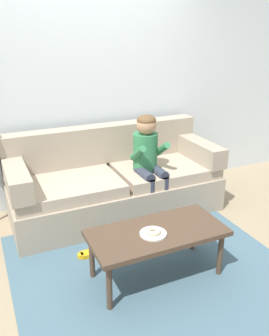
% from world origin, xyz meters
% --- Properties ---
extents(ground, '(10.00, 10.00, 0.00)m').
position_xyz_m(ground, '(0.00, 0.00, 0.00)').
color(ground, '#9E896B').
extents(wall_back, '(8.00, 0.10, 2.80)m').
position_xyz_m(wall_back, '(0.00, 1.40, 1.40)').
color(wall_back, silver).
rests_on(wall_back, ground).
extents(area_rug, '(2.26, 2.05, 0.01)m').
position_xyz_m(area_rug, '(0.00, -0.25, 0.01)').
color(area_rug, '#476675').
rests_on(area_rug, ground).
extents(couch, '(2.23, 0.90, 0.92)m').
position_xyz_m(couch, '(0.11, 0.85, 0.34)').
color(couch, tan).
rests_on(couch, ground).
extents(coffee_table, '(1.09, 0.52, 0.43)m').
position_xyz_m(coffee_table, '(-0.00, -0.35, 0.39)').
color(coffee_table, '#4C3828').
rests_on(coffee_table, ground).
extents(person_child, '(0.34, 0.58, 1.10)m').
position_xyz_m(person_child, '(0.41, 0.64, 0.67)').
color(person_child, '#337A4C').
rests_on(person_child, ground).
extents(plate, '(0.21, 0.21, 0.01)m').
position_xyz_m(plate, '(-0.06, -0.39, 0.44)').
color(plate, white).
rests_on(plate, coffee_table).
extents(donut, '(0.14, 0.14, 0.04)m').
position_xyz_m(donut, '(-0.06, -0.39, 0.47)').
color(donut, beige).
rests_on(donut, plate).
extents(toy_controller, '(0.23, 0.09, 0.05)m').
position_xyz_m(toy_controller, '(-0.42, 0.13, 0.03)').
color(toy_controller, gold).
rests_on(toy_controller, ground).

